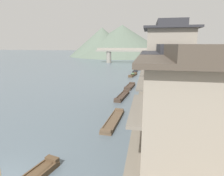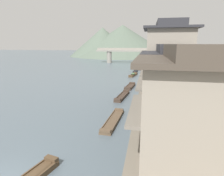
{
  "view_description": "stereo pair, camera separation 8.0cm",
  "coord_description": "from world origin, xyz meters",
  "views": [
    {
      "loc": [
        7.21,
        -6.92,
        7.02
      ],
      "look_at": [
        2.65,
        17.71,
        1.22
      ],
      "focal_mm": 30.61,
      "sensor_mm": 36.0,
      "label": 1
    },
    {
      "loc": [
        7.29,
        -6.91,
        7.02
      ],
      "look_at": [
        2.65,
        17.71,
        1.22
      ],
      "focal_mm": 30.61,
      "sensor_mm": 36.0,
      "label": 2
    }
  ],
  "objects": [
    {
      "name": "riverbank_right",
      "position": [
        15.28,
        30.0,
        0.44
      ],
      "size": [
        18.0,
        110.0,
        0.87
      ],
      "primitive_type": "cube",
      "color": "slate",
      "rests_on": "ground"
    },
    {
      "name": "boat_moored_nearest",
      "position": [
        4.07,
        17.56,
        0.17
      ],
      "size": [
        1.51,
        5.08,
        0.52
      ],
      "color": "#423328",
      "rests_on": "ground"
    },
    {
      "name": "boat_moored_second",
      "position": [
        5.08,
        53.98,
        0.15
      ],
      "size": [
        1.05,
        4.25,
        0.43
      ],
      "color": "brown",
      "rests_on": "ground"
    },
    {
      "name": "boat_moored_third",
      "position": [
        4.21,
        41.55,
        0.17
      ],
      "size": [
        1.09,
        4.33,
        0.52
      ],
      "color": "#232326",
      "rests_on": "ground"
    },
    {
      "name": "boat_moored_far",
      "position": [
        4.12,
        35.62,
        0.25
      ],
      "size": [
        1.74,
        4.7,
        0.72
      ],
      "color": "brown",
      "rests_on": "ground"
    },
    {
      "name": "boat_midriver_drifting",
      "position": [
        4.35,
        9.22,
        0.14
      ],
      "size": [
        1.35,
        5.52,
        0.43
      ],
      "color": "brown",
      "rests_on": "ground"
    },
    {
      "name": "boat_midriver_upstream",
      "position": [
        4.53,
        23.72,
        0.17
      ],
      "size": [
        1.52,
        4.36,
        0.52
      ],
      "color": "#423328",
      "rests_on": "ground"
    },
    {
      "name": "boat_upstream_distant",
      "position": [
        4.96,
        46.93,
        0.13
      ],
      "size": [
        1.08,
        3.61,
        0.38
      ],
      "color": "#423328",
      "rests_on": "ground"
    },
    {
      "name": "house_waterfront_nearest",
      "position": [
        10.0,
        3.42,
        3.88
      ],
      "size": [
        7.0,
        6.28,
        6.14
      ],
      "color": "gray",
      "rests_on": "riverbank_right"
    },
    {
      "name": "house_waterfront_second",
      "position": [
        9.55,
        10.75,
        3.87
      ],
      "size": [
        6.08,
        7.03,
        6.14
      ],
      "color": "gray",
      "rests_on": "riverbank_right"
    },
    {
      "name": "house_waterfront_tall",
      "position": [
        9.62,
        17.63,
        5.17
      ],
      "size": [
        6.24,
        6.77,
        8.74
      ],
      "color": "gray",
      "rests_on": "riverbank_right"
    },
    {
      "name": "stone_bridge",
      "position": [
        0.0,
        64.55,
        3.62
      ],
      "size": [
        24.04,
        2.4,
        5.57
      ],
      "color": "gray",
      "rests_on": "ground"
    },
    {
      "name": "hill_far_west",
      "position": [
        -18.9,
        103.37,
        8.08
      ],
      "size": [
        38.18,
        38.18,
        16.16
      ],
      "primitive_type": "cone",
      "color": "#5B6B5B",
      "rests_on": "ground"
    },
    {
      "name": "hill_far_centre",
      "position": [
        -11.88,
        124.7,
        8.08
      ],
      "size": [
        52.32,
        52.32,
        16.15
      ],
      "primitive_type": "cone",
      "color": "slate",
      "rests_on": "ground"
    },
    {
      "name": "hill_far_east",
      "position": [
        -7.84,
        106.94,
        8.84
      ],
      "size": [
        57.99,
        57.99,
        17.67
      ],
      "primitive_type": "cone",
      "color": "#5B6B5B",
      "rests_on": "ground"
    }
  ]
}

